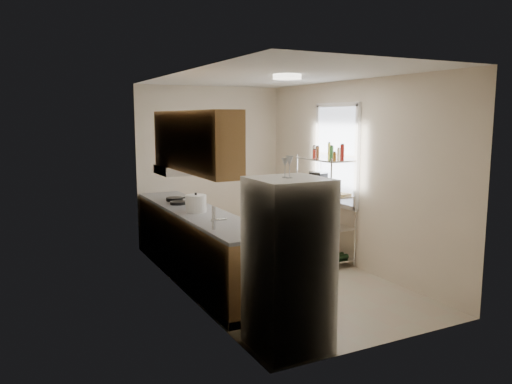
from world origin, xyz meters
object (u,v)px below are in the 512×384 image
(refrigerator, at_px, (288,264))
(frying_pan_large, at_px, (178,203))
(espresso_machine, at_px, (318,181))
(rice_cooker, at_px, (196,203))
(cutting_board, at_px, (332,194))

(refrigerator, relative_size, frying_pan_large, 6.84)
(refrigerator, height_order, frying_pan_large, refrigerator)
(espresso_machine, bearing_deg, refrigerator, -138.36)
(refrigerator, height_order, rice_cooker, refrigerator)
(refrigerator, bearing_deg, cutting_board, 46.18)
(refrigerator, bearing_deg, rice_cooker, 92.02)
(rice_cooker, bearing_deg, espresso_machine, 6.87)
(cutting_board, relative_size, espresso_machine, 1.50)
(rice_cooker, xyz_separation_m, cutting_board, (1.95, -0.23, 0.02))
(rice_cooker, distance_m, frying_pan_large, 0.64)
(cutting_board, xyz_separation_m, espresso_machine, (0.08, 0.47, 0.13))
(rice_cooker, distance_m, espresso_machine, 2.04)
(frying_pan_large, bearing_deg, refrigerator, -112.72)
(refrigerator, relative_size, espresso_machine, 5.52)
(espresso_machine, bearing_deg, frying_pan_large, 159.65)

